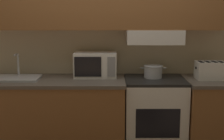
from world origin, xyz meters
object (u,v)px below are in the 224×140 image
object	(u,v)px
toaster	(212,70)
sink_basin	(17,78)
stove_range	(155,119)
cooking_pot	(154,71)
microwave	(97,65)

from	to	relation	value
toaster	sink_basin	xyz separation A→B (m)	(-2.16, -0.01, -0.08)
stove_range	cooking_pot	bearing A→B (deg)	104.56
stove_range	toaster	distance (m)	0.83
stove_range	microwave	xyz separation A→B (m)	(-0.67, 0.12, 0.61)
cooking_pot	microwave	size ratio (longest dim) A/B	0.61
stove_range	microwave	bearing A→B (deg)	170.04
cooking_pot	sink_basin	xyz separation A→B (m)	(-1.54, -0.08, -0.06)
cooking_pot	toaster	size ratio (longest dim) A/B	0.89
microwave	toaster	size ratio (longest dim) A/B	1.46
toaster	stove_range	bearing A→B (deg)	178.87
cooking_pot	stove_range	bearing A→B (deg)	-75.44
stove_range	toaster	size ratio (longest dim) A/B	2.86
cooking_pot	toaster	xyz separation A→B (m)	(0.63, -0.07, 0.02)
cooking_pot	sink_basin	bearing A→B (deg)	-176.93
cooking_pot	toaster	distance (m)	0.63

